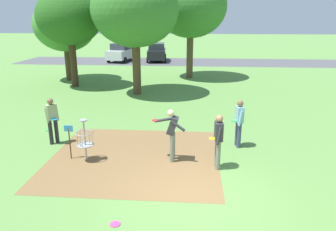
% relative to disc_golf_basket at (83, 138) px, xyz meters
% --- Properties ---
extents(ground_plane, '(160.00, 160.00, 0.00)m').
position_rel_disc_golf_basket_xyz_m(ground_plane, '(3.56, -1.94, -0.75)').
color(ground_plane, '#5B8942').
extents(dirt_tee_pad, '(5.49, 5.11, 0.01)m').
position_rel_disc_golf_basket_xyz_m(dirt_tee_pad, '(1.57, 0.36, -0.75)').
color(dirt_tee_pad, brown).
rests_on(dirt_tee_pad, ground).
extents(disc_golf_basket, '(0.98, 0.58, 1.39)m').
position_rel_disc_golf_basket_xyz_m(disc_golf_basket, '(0.00, 0.00, 0.00)').
color(disc_golf_basket, '#9E9EA3').
rests_on(disc_golf_basket, ground).
extents(player_foreground_watching, '(1.09, 0.54, 1.71)m').
position_rel_disc_golf_basket_xyz_m(player_foreground_watching, '(2.82, 0.22, 0.23)').
color(player_foreground_watching, slate).
rests_on(player_foreground_watching, ground).
extents(player_throwing, '(0.45, 0.46, 1.71)m').
position_rel_disc_golf_basket_xyz_m(player_throwing, '(-1.58, 1.31, 0.21)').
color(player_throwing, '#232328').
rests_on(player_throwing, ground).
extents(player_waiting_left, '(0.41, 0.48, 1.71)m').
position_rel_disc_golf_basket_xyz_m(player_waiting_left, '(4.24, -0.21, 0.21)').
color(player_waiting_left, slate).
rests_on(player_waiting_left, ground).
extents(player_waiting_right, '(0.43, 0.49, 1.71)m').
position_rel_disc_golf_basket_xyz_m(player_waiting_right, '(5.08, 1.54, 0.21)').
color(player_waiting_right, '#384260').
rests_on(player_waiting_right, ground).
extents(frisbee_near_basket, '(0.22, 0.22, 0.02)m').
position_rel_disc_golf_basket_xyz_m(frisbee_near_basket, '(-2.44, 2.59, -0.74)').
color(frisbee_near_basket, green).
rests_on(frisbee_near_basket, ground).
extents(frisbee_by_tee, '(0.23, 0.23, 0.02)m').
position_rel_disc_golf_basket_xyz_m(frisbee_by_tee, '(1.77, -3.19, -0.74)').
color(frisbee_by_tee, '#E53D99').
rests_on(frisbee_by_tee, ground).
extents(tree_near_left, '(4.90, 4.90, 6.92)m').
position_rel_disc_golf_basket_xyz_m(tree_near_left, '(0.14, 9.20, 4.06)').
color(tree_near_left, '#4C3823').
rests_on(tree_near_left, ground).
extents(tree_near_right, '(5.15, 5.15, 7.32)m').
position_rel_disc_golf_basket_xyz_m(tree_near_right, '(3.19, 14.76, 4.35)').
color(tree_near_right, brown).
rests_on(tree_near_right, ground).
extents(tree_mid_left, '(4.28, 4.28, 5.71)m').
position_rel_disc_golf_basket_xyz_m(tree_mid_left, '(-5.59, 13.18, 3.11)').
color(tree_mid_left, '#4C3823').
rests_on(tree_mid_left, ground).
extents(tree_mid_center, '(4.09, 4.09, 6.18)m').
position_rel_disc_golf_basket_xyz_m(tree_mid_center, '(-4.35, 10.99, 3.66)').
color(tree_mid_center, '#422D1E').
rests_on(tree_mid_center, ground).
extents(parking_lot_strip, '(36.00, 6.00, 0.01)m').
position_rel_disc_golf_basket_xyz_m(parking_lot_strip, '(3.56, 23.46, -0.75)').
color(parking_lot_strip, '#4C4C51').
rests_on(parking_lot_strip, ground).
extents(parked_car_leftmost, '(2.59, 4.47, 1.84)m').
position_rel_disc_golf_basket_xyz_m(parked_car_leftmost, '(-3.96, 23.54, 0.17)').
color(parked_car_leftmost, silver).
rests_on(parked_car_leftmost, ground).
extents(parked_car_center_left, '(2.24, 4.34, 1.84)m').
position_rel_disc_golf_basket_xyz_m(parked_car_center_left, '(-0.34, 23.87, 0.17)').
color(parked_car_center_left, black).
rests_on(parked_car_center_left, ground).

